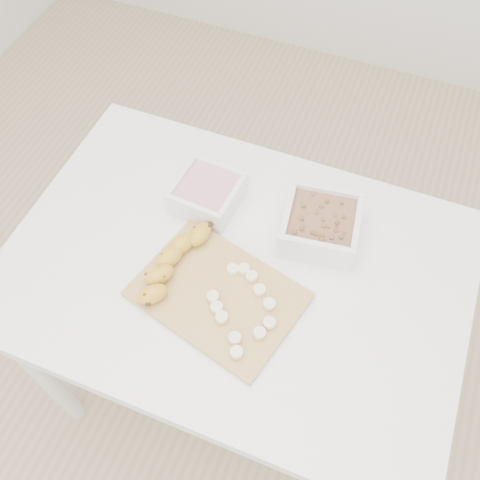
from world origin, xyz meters
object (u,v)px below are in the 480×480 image
at_px(banana, 173,263).
at_px(bowl_granola, 321,225).
at_px(table, 235,287).
at_px(cutting_board, 218,295).
at_px(bowl_yogurt, 207,193).

bearing_deg(banana, bowl_granola, 59.95).
distance_m(table, bowl_granola, 0.25).
bearing_deg(table, banana, -152.03).
xyz_separation_m(table, banana, (-0.12, -0.06, 0.13)).
bearing_deg(banana, cutting_board, 11.02).
bearing_deg(bowl_yogurt, cutting_board, -61.44).
distance_m(table, cutting_board, 0.13).
xyz_separation_m(bowl_yogurt, banana, (0.01, -0.20, 0.00)).
relative_size(table, bowl_granola, 5.41).
bearing_deg(bowl_yogurt, table, -47.91).
bearing_deg(cutting_board, bowl_granola, 56.76).
bearing_deg(bowl_granola, cutting_board, -123.24).
bearing_deg(bowl_yogurt, banana, -87.58).
distance_m(bowl_granola, cutting_board, 0.27).
distance_m(bowl_yogurt, banana, 0.20).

